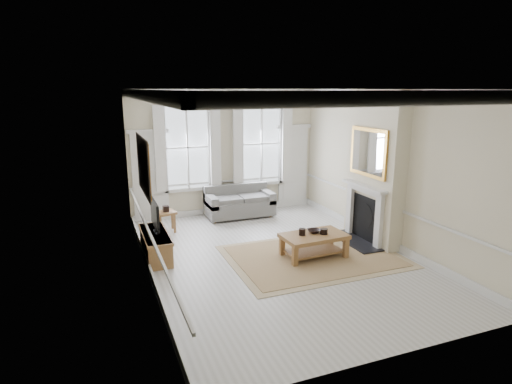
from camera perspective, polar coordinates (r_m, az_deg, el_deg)
name	(u,v)px	position (r m, az deg, el deg)	size (l,w,h in m)	color
floor	(278,258)	(8.95, 2.94, -8.75)	(7.20, 7.20, 0.00)	#B7B5AD
ceiling	(280,89)	(8.27, 3.23, 13.57)	(7.20, 7.20, 0.00)	white
back_wall	(225,152)	(11.77, -4.14, 5.28)	(5.20, 5.20, 0.00)	beige
left_wall	(144,188)	(7.77, -14.69, 0.50)	(7.20, 7.20, 0.00)	beige
right_wall	(387,169)	(9.79, 17.12, 3.00)	(7.20, 7.20, 0.00)	beige
window_left	(187,147)	(11.44, -9.14, 5.91)	(1.26, 0.20, 2.20)	#B2BCC6
window_right	(261,144)	(12.05, 0.72, 6.47)	(1.26, 0.20, 2.20)	#B2BCC6
door_left	(150,178)	(11.41, -13.92, 1.84)	(0.90, 0.08, 2.30)	silver
door_right	(293,168)	(12.57, 4.94, 3.26)	(0.90, 0.08, 2.30)	silver
painting	(143,166)	(8.00, -14.81, 3.42)	(0.05, 1.66, 1.06)	#BF7F20
chimney_breast	(375,168)	(9.84, 15.60, 3.15)	(0.35, 1.70, 3.38)	beige
hearth	(355,241)	(10.03, 13.03, -6.43)	(0.55, 1.50, 0.05)	black
fireplace	(364,211)	(9.93, 14.20, -2.41)	(0.21, 1.45, 1.33)	silver
mirror	(368,152)	(9.66, 14.71, 5.13)	(0.06, 1.26, 1.06)	#B88332
sofa	(239,203)	(11.66, -2.29, -1.53)	(1.80, 0.88, 0.85)	#5C5C5A
side_table	(166,216)	(10.61, -11.89, -3.10)	(0.50, 0.50, 0.51)	brown
rug	(313,256)	(9.06, 7.65, -8.49)	(3.50, 2.60, 0.02)	#977D4E
coffee_table	(314,238)	(8.92, 7.73, -6.11)	(1.35, 0.84, 0.49)	brown
ceramic_pot_a	(302,232)	(8.80, 6.17, -5.31)	(0.14, 0.14, 0.14)	black
ceramic_pot_b	(324,231)	(8.92, 9.05, -5.20)	(0.16, 0.16, 0.11)	black
bowl	(314,231)	(8.98, 7.73, -5.18)	(0.27, 0.27, 0.07)	black
tv_stand	(156,245)	(9.13, -13.24, -6.89)	(0.47, 1.46, 0.52)	brown
tv	(155,214)	(8.93, -13.32, -2.93)	(0.08, 0.90, 0.68)	black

